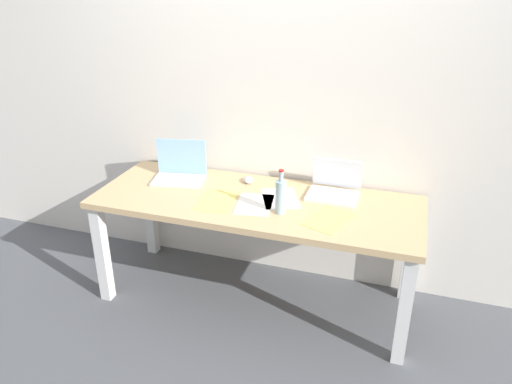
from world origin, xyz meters
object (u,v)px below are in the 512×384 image
Objects in this scene: laptop_left at (180,171)px; computer_mouse at (248,180)px; beer_bottle at (281,196)px; laptop_right at (334,188)px; desk at (256,212)px.

computer_mouse is at bearing 11.44° from laptop_left.
laptop_right is at bearing 53.43° from beer_bottle.
desk is 0.30m from beer_bottle.
laptop_right is (1.02, 0.07, -0.01)m from laptop_left.
desk is 7.49× the size of beer_bottle.
beer_bottle is (0.77, -0.27, 0.05)m from laptop_left.
beer_bottle is at bearing -126.57° from laptop_right.
computer_mouse is (-0.13, 0.24, 0.10)m from desk.
laptop_left reaches higher than desk.
beer_bottle is (0.19, -0.12, 0.19)m from desk.
laptop_right is 0.57m from computer_mouse.
laptop_left is 0.82m from beer_bottle.
laptop_left is 3.67× the size of computer_mouse.
beer_bottle reaches higher than laptop_left.
computer_mouse is (0.45, 0.09, -0.04)m from laptop_left.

